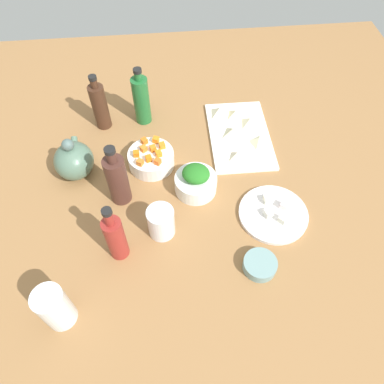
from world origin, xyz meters
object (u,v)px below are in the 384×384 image
bottle_1 (117,179)px  cutting_board (239,135)px  bowl_carrots (151,159)px  bottle_3 (141,100)px  drinking_glass_1 (161,222)px  bowl_small_side (260,265)px  bottle_0 (100,106)px  drinking_glass_0 (55,308)px  teapot (74,160)px  bowl_greens (196,184)px  bottle_2 (115,237)px  plate_tofu (273,214)px

bottle_1 → cutting_board: bearing=-61.2°
bowl_carrots → bottle_1: bearing=142.4°
bottle_3 → drinking_glass_1: size_ratio=2.21×
bowl_small_side → bottle_0: 74.14cm
cutting_board → drinking_glass_0: drinking_glass_0 is taller
bowl_carrots → bowl_small_side: bowl_carrots is taller
bowl_carrots → drinking_glass_1: 25.60cm
drinking_glass_0 → drinking_glass_1: (21.98, -25.68, -1.87)cm
bottle_3 → drinking_glass_0: 72.34cm
cutting_board → teapot: size_ratio=2.24×
bowl_greens → bottle_2: bottle_2 is taller
bottle_1 → drinking_glass_0: 37.79cm
bottle_2 → bottle_1: bearing=-0.7°
bowl_small_side → drinking_glass_1: bearing=61.2°
bottle_2 → bottle_0: bearing=7.1°
plate_tofu → teapot: bearing=69.1°
teapot → bowl_greens: bearing=-106.0°
bottle_0 → bottle_3: bottle_3 is taller
cutting_board → plate_tofu: size_ratio=1.63×
bottle_0 → bottle_1: 33.30cm
bowl_greens → bottle_3: (33.12, 15.26, 6.42)cm
bowl_carrots → teapot: 23.95cm
bottle_0 → bottle_1: (-32.64, -6.62, 0.26)cm
cutting_board → drinking_glass_1: size_ratio=3.43×
drinking_glass_0 → drinking_glass_1: bearing=-49.4°
bowl_small_side → drinking_glass_1: 29.06cm
bottle_1 → bottle_3: bottle_1 is taller
cutting_board → bowl_small_side: size_ratio=3.67×
bowl_carrots → bottle_0: bearing=38.7°
bottle_3 → bowl_greens: bearing=-155.3°
bowl_carrots → plate_tofu: bearing=-123.8°
teapot → bowl_carrots: bearing=-87.8°
bottle_1 → bottle_3: bearing=-12.4°
bottle_1 → bowl_small_side: bearing=-126.1°
teapot → drinking_glass_1: (-24.50, -25.76, -0.98)cm
plate_tofu → bottle_0: (43.58, 51.09, 8.18)cm
bowl_carrots → drinking_glass_0: 53.12cm
cutting_board → bottle_1: bottle_1 is taller
bowl_small_side → bottle_3: (60.94, 29.42, 7.66)cm
bowl_carrots → bottle_1: bottle_1 is taller
teapot → bottle_0: (21.15, -7.53, 2.98)cm
bowl_greens → bowl_carrots: (11.52, 13.19, -0.18)cm
bottle_0 → drinking_glass_0: size_ratio=1.54×
bowl_carrots → drinking_glass_0: (-47.40, 23.63, 4.11)cm
cutting_board → drinking_glass_1: 45.62cm
plate_tofu → bowl_greens: (11.83, 21.71, 2.16)cm
cutting_board → bottle_3: bearing=70.2°
teapot → bottle_2: bearing=-155.1°
teapot → bottle_1: bottle_1 is taller
bowl_small_side → drinking_glass_0: (-8.06, 50.98, 5.17)cm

